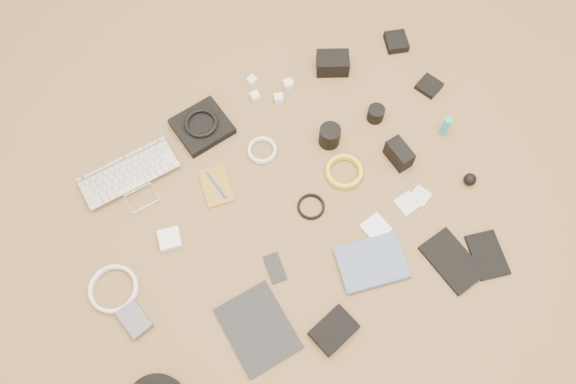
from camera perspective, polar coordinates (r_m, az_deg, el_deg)
name	(u,v)px	position (r m, az deg, el deg)	size (l,w,h in m)	color
laptop	(135,185)	(2.06, -15.26, 0.69)	(0.35, 0.24, 0.03)	silver
headphone_pouch	(202,126)	(2.12, -8.72, 6.60)	(0.19, 0.18, 0.03)	black
headphones	(201,123)	(2.10, -8.81, 6.94)	(0.12, 0.12, 0.02)	black
charger_a	(255,96)	(2.17, -3.36, 9.67)	(0.03, 0.03, 0.03)	silver
charger_b	(252,81)	(2.21, -3.70, 11.21)	(0.03, 0.03, 0.03)	silver
charger_c	(288,84)	(2.20, 0.02, 10.88)	(0.03, 0.03, 0.03)	silver
charger_d	(279,98)	(2.16, -0.96, 9.48)	(0.03, 0.03, 0.03)	silver
dslr_camera	(333,63)	(2.24, 4.56, 12.91)	(0.12, 0.09, 0.07)	black
lens_pouch	(396,42)	(2.36, 10.94, 14.76)	(0.08, 0.09, 0.03)	black
notebook_olive	(216,186)	(2.01, -7.29, 0.62)	(0.10, 0.15, 0.01)	olive
pen_blue	(216,185)	(2.00, -7.31, 0.71)	(0.01, 0.01, 0.13)	#143CA6
cable_white_a	(262,151)	(2.06, -2.63, 4.18)	(0.11, 0.11, 0.01)	silver
lens_a	(330,136)	(2.05, 4.26, 5.71)	(0.08, 0.08, 0.08)	black
lens_b	(376,114)	(2.13, 8.91, 7.86)	(0.06, 0.06, 0.06)	black
card_reader	(429,86)	(2.27, 14.14, 10.41)	(0.08, 0.08, 0.02)	black
power_brick	(170,239)	(1.95, -11.90, -4.73)	(0.07, 0.07, 0.03)	silver
cable_white_b	(114,289)	(1.95, -17.25, -9.42)	(0.16, 0.16, 0.01)	silver
cable_black	(311,207)	(1.96, 2.35, -1.54)	(0.10, 0.10, 0.01)	black
cable_yellow	(344,173)	(2.02, 5.71, 1.98)	(0.14, 0.14, 0.02)	yellow
flash	(399,154)	(2.05, 11.21, 3.81)	(0.06, 0.11, 0.08)	black
lens_cleaner	(445,126)	(2.14, 15.71, 6.45)	(0.03, 0.03, 0.09)	#1AA2AC
battery_charger	(135,320)	(1.90, -15.32, -12.40)	(0.07, 0.11, 0.03)	#515155
tablet	(258,328)	(1.84, -3.08, -13.67)	(0.19, 0.25, 0.01)	black
phone	(275,268)	(1.89, -1.34, -7.72)	(0.05, 0.10, 0.01)	black
filter_case_left	(376,228)	(1.96, 8.89, -3.60)	(0.08, 0.08, 0.01)	silver
filter_case_mid	(407,204)	(2.01, 12.01, -1.16)	(0.07, 0.07, 0.01)	silver
filter_case_right	(420,196)	(2.03, 13.29, -0.39)	(0.06, 0.06, 0.01)	silver
air_blower	(470,179)	(2.09, 18.00, 1.23)	(0.05, 0.05, 0.05)	black
drive_case	(334,330)	(1.83, 4.68, -13.82)	(0.14, 0.10, 0.03)	black
paperback	(380,286)	(1.89, 9.30, -9.43)	(0.17, 0.22, 0.02)	#475979
notebook_black_a	(452,261)	(1.97, 16.32, -6.73)	(0.13, 0.20, 0.01)	black
notebook_black_b	(487,255)	(2.02, 19.58, -6.04)	(0.10, 0.16, 0.01)	black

